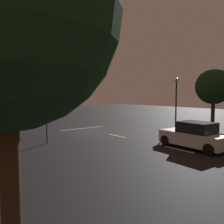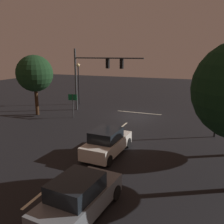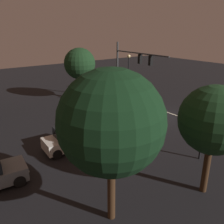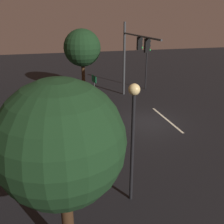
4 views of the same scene
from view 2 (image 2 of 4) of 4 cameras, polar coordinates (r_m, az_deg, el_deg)
name	(u,v)px [view 2 (image 2 of 4)]	position (r m, az deg, el deg)	size (l,w,h in m)	color
ground_plane	(136,116)	(25.87, 5.50, -0.84)	(80.00, 80.00, 0.00)	black
traffic_signal_assembly	(96,70)	(26.92, -3.84, 9.75)	(7.94, 0.47, 6.90)	#383A3D
lane_dash_far	(123,126)	(22.19, 2.60, -3.24)	(2.20, 0.16, 0.01)	beige
lane_dash_mid	(94,150)	(16.95, -4.13, -8.72)	(2.20, 0.16, 0.01)	beige
lane_dash_near	(38,196)	(12.42, -16.85, -18.23)	(2.20, 0.16, 0.01)	beige
stop_bar	(139,113)	(27.14, 6.31, -0.16)	(5.00, 0.16, 0.01)	beige
car_approaching	(107,143)	(15.93, -1.17, -7.13)	(2.08, 4.44, 1.70)	silver
car_distant	(79,198)	(10.46, -7.76, -19.17)	(2.24, 4.49, 1.70)	slate
street_lamp_left_kerb	(219,92)	(20.16, 23.64, 4.26)	(0.44, 0.44, 5.08)	black
street_lamp_right_kerb	(78,76)	(31.24, -7.84, 8.32)	(0.44, 0.44, 5.17)	black
route_sign	(73,101)	(24.89, -9.13, 2.65)	(0.89, 0.25, 2.46)	#383A3D
tree_right_near	(35,74)	(26.67, -17.60, 8.53)	(3.76, 3.76, 6.26)	#382314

